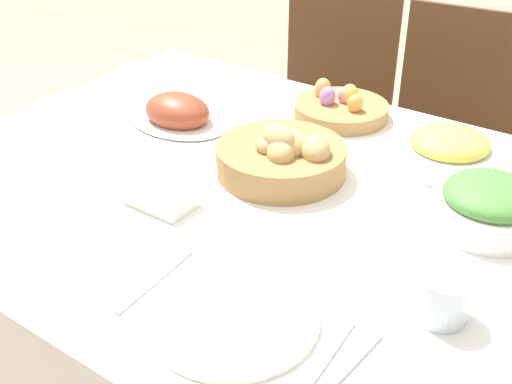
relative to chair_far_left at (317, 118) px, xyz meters
name	(u,v)px	position (x,y,z in m)	size (l,w,h in m)	color
dining_table	(287,348)	(0.45, -0.88, -0.12)	(1.56, 1.04, 0.78)	silver
chair_far_left	(317,118)	(0.00, 0.00, 0.00)	(0.44, 0.44, 0.92)	brown
chair_far_center	(446,153)	(0.46, 0.00, 0.00)	(0.45, 0.45, 0.92)	brown
bread_basket	(283,156)	(0.39, -0.82, 0.31)	(0.26, 0.26, 0.11)	#9E7542
egg_basket	(340,107)	(0.34, -0.50, 0.30)	(0.22, 0.22, 0.08)	#9E7542
ham_platter	(177,113)	(0.05, -0.75, 0.30)	(0.26, 0.18, 0.08)	silver
green_salad_bowl	(490,205)	(0.79, -0.76, 0.31)	(0.20, 0.20, 0.09)	silver
pineapple_bowl	(448,151)	(0.65, -0.60, 0.31)	(0.19, 0.19, 0.09)	silver
dinner_plate	(233,317)	(0.57, -1.22, 0.28)	(0.25, 0.25, 0.01)	silver
fork	(156,280)	(0.42, -1.22, 0.27)	(0.02, 0.18, 0.00)	#B7B7BC
knife	(324,363)	(0.72, -1.22, 0.27)	(0.02, 0.18, 0.00)	#B7B7BC
spoon	(344,373)	(0.75, -1.22, 0.27)	(0.02, 0.18, 0.00)	#B7B7BC
drinking_cup	(443,297)	(0.81, -1.04, 0.31)	(0.08, 0.08, 0.07)	silver
butter_dish	(161,197)	(0.27, -1.05, 0.29)	(0.13, 0.08, 0.03)	silver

